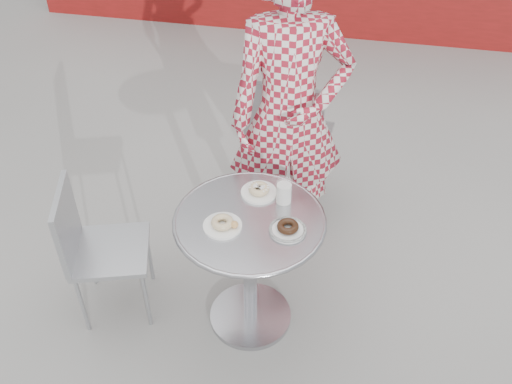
% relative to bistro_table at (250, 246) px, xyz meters
% --- Properties ---
extents(ground, '(60.00, 60.00, 0.00)m').
position_rel_bistro_table_xyz_m(ground, '(-0.03, 0.02, -0.55)').
color(ground, '#9D9A95').
rests_on(ground, ground).
extents(bistro_table, '(0.72, 0.72, 0.72)m').
position_rel_bistro_table_xyz_m(bistro_table, '(0.00, 0.00, 0.00)').
color(bistro_table, '#B7B6BB').
rests_on(bistro_table, ground).
extents(chair_far, '(0.51, 0.51, 0.99)m').
position_rel_bistro_table_xyz_m(chair_far, '(0.04, 0.98, -0.24)').
color(chair_far, '#A5A8AD').
rests_on(chair_far, ground).
extents(chair_left, '(0.48, 0.48, 0.80)m').
position_rel_bistro_table_xyz_m(chair_left, '(-0.73, -0.05, -0.30)').
color(chair_left, '#A5A8AD').
rests_on(chair_left, ground).
extents(seated_person, '(0.75, 0.60, 1.78)m').
position_rel_bistro_table_xyz_m(seated_person, '(0.08, 0.65, 0.34)').
color(seated_person, maroon).
rests_on(seated_person, ground).
extents(plate_far, '(0.18, 0.18, 0.04)m').
position_rel_bistro_table_xyz_m(plate_far, '(0.01, 0.19, 0.19)').
color(plate_far, white).
rests_on(plate_far, bistro_table).
extents(plate_near, '(0.18, 0.18, 0.05)m').
position_rel_bistro_table_xyz_m(plate_near, '(-0.11, -0.08, 0.19)').
color(plate_near, white).
rests_on(plate_near, bistro_table).
extents(plate_checker, '(0.17, 0.17, 0.04)m').
position_rel_bistro_table_xyz_m(plate_checker, '(0.18, -0.04, 0.19)').
color(plate_checker, white).
rests_on(plate_checker, bistro_table).
extents(milk_cup, '(0.08, 0.08, 0.12)m').
position_rel_bistro_table_xyz_m(milk_cup, '(0.13, 0.15, 0.23)').
color(milk_cup, white).
rests_on(milk_cup, bistro_table).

